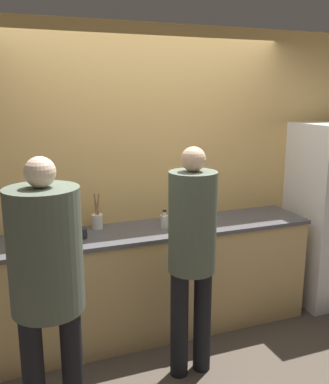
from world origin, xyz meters
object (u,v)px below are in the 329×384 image
(person_left, at_px, (47,271))
(cup_black, at_px, (81,233))
(bottle_red, at_px, (40,224))
(bottle_clear, at_px, (164,221))
(person_center, at_px, (192,245))
(fruit_bowl, at_px, (194,224))
(utensil_crock, at_px, (97,220))
(refrigerator, at_px, (328,214))

(person_left, bearing_deg, cup_black, 67.78)
(person_left, bearing_deg, bottle_red, 86.72)
(bottle_clear, relative_size, cup_black, 1.64)
(person_center, height_order, bottle_red, person_center)
(bottle_clear, bearing_deg, fruit_bowl, -27.18)
(utensil_crock, relative_size, cup_black, 3.16)
(utensil_crock, bearing_deg, person_left, -116.43)
(person_left, bearing_deg, bottle_clear, 39.05)
(person_left, xyz_separation_m, bottle_clear, (1.04, 0.84, -0.06))
(bottle_red, bearing_deg, bottle_clear, -13.09)
(person_center, bearing_deg, utensil_crock, 121.64)
(person_center, bearing_deg, bottle_red, 138.41)
(bottle_clear, xyz_separation_m, cup_black, (-0.70, -0.00, -0.02))
(refrigerator, bearing_deg, utensil_crock, 174.94)
(person_center, relative_size, bottle_clear, 10.97)
(person_center, distance_m, utensil_crock, 0.95)
(person_center, bearing_deg, person_left, -167.27)
(person_left, xyz_separation_m, utensil_crock, (0.51, 1.03, -0.05))
(cup_black, bearing_deg, bottle_clear, 0.17)
(bottle_red, height_order, bottle_clear, bottle_red)
(utensil_crock, relative_size, bottle_red, 1.54)
(person_center, distance_m, bottle_clear, 0.62)
(person_left, distance_m, person_center, 1.04)
(bottle_red, distance_m, cup_black, 0.37)
(utensil_crock, distance_m, bottle_red, 0.45)
(person_center, height_order, bottle_clear, person_center)
(bottle_red, bearing_deg, person_center, -41.59)
(utensil_crock, height_order, bottle_clear, utensil_crock)
(person_left, bearing_deg, person_center, 12.73)
(cup_black, bearing_deg, utensil_crock, 48.56)
(person_left, height_order, fruit_bowl, person_left)
(fruit_bowl, bearing_deg, person_center, -116.30)
(fruit_bowl, bearing_deg, cup_black, 173.12)
(person_left, distance_m, cup_black, 0.91)
(bottle_clear, bearing_deg, person_left, -140.95)
(cup_black, bearing_deg, bottle_red, 140.88)
(fruit_bowl, relative_size, utensil_crock, 0.92)
(refrigerator, relative_size, fruit_bowl, 6.48)
(refrigerator, bearing_deg, bottle_clear, 179.77)
(person_left, distance_m, utensil_crock, 1.16)
(refrigerator, height_order, utensil_crock, refrigerator)
(utensil_crock, height_order, cup_black, utensil_crock)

